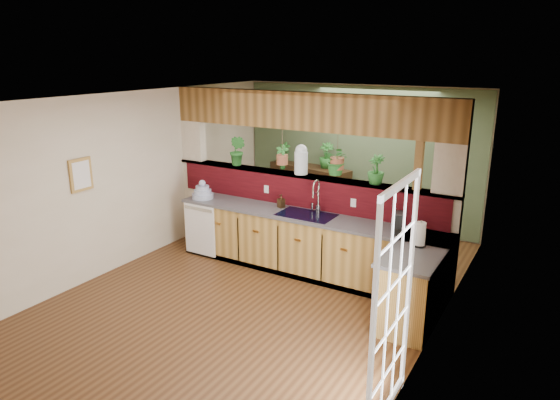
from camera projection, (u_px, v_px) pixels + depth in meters
The scene contains 28 objects.
ground at pixel (255, 295), 6.73m from camera, with size 4.60×7.00×0.01m, color #4D2E17.
ceiling at pixel (252, 99), 5.99m from camera, with size 4.60×7.00×0.01m, color brown.
wall_back at pixel (358, 156), 9.25m from camera, with size 4.60×0.02×2.60m, color beige.
wall_left at pixel (126, 180), 7.48m from camera, with size 0.02×7.00×2.60m, color beige.
wall_right at pixel (437, 234), 5.24m from camera, with size 0.02×7.00×2.60m, color beige.
pass_through_partition at pixel (305, 187), 7.49m from camera, with size 4.60×0.21×2.60m.
pass_through_ledge at pixel (304, 176), 7.46m from camera, with size 4.60×0.21×0.04m, color brown.
header_beam at pixel (305, 111), 7.19m from camera, with size 4.60×0.15×0.55m, color brown.
sage_backwall at pixel (357, 156), 9.24m from camera, with size 4.55×0.02×2.55m, color #4E6444.
countertop at pixel (340, 254), 6.91m from camera, with size 4.14×1.52×0.90m.
dishwasher at pixel (200, 230), 7.87m from camera, with size 0.58×0.03×0.82m.
navy_sink at pixel (306, 220), 7.18m from camera, with size 0.82×0.50×0.18m.
french_door at pixel (393, 307), 4.25m from camera, with size 0.06×1.02×2.16m, color white.
framed_print at pixel (81, 175), 6.74m from camera, with size 0.04×0.35×0.45m.
faucet at pixel (317, 195), 7.17m from camera, with size 0.22×0.22×0.50m.
dish_stack at pixel (203, 193), 7.96m from camera, with size 0.34×0.34×0.30m.
soap_dispenser at pixel (281, 201), 7.47m from camera, with size 0.09×0.09×0.20m, color #3A2815.
coffee_maker at pixel (399, 224), 6.39m from camera, with size 0.14×0.24×0.27m.
paper_towel at pixel (420, 235), 5.95m from camera, with size 0.15×0.15×0.32m.
glass_jar at pixel (301, 159), 7.41m from camera, with size 0.20×0.20×0.45m.
ledge_plant_left at pixel (238, 151), 7.97m from camera, with size 0.27×0.22×0.49m, color #246525.
ledge_plant_right at pixel (376, 169), 6.85m from camera, with size 0.23×0.23×0.41m, color #246525.
hanging_plant_a at pixel (282, 150), 7.54m from camera, with size 0.23×0.19×0.55m.
hanging_plant_b at pixel (338, 148), 7.06m from camera, with size 0.45×0.41×0.55m.
shelving_console at pixel (309, 194), 9.70m from camera, with size 1.67×0.45×1.12m, color black.
shelf_plant_a at pixel (285, 153), 9.75m from camera, with size 0.22×0.15×0.41m, color #246525.
shelf_plant_b at pixel (326, 156), 9.31m from camera, with size 0.27×0.27×0.47m, color #246525.
floor_plant at pixel (349, 231), 8.13m from camera, with size 0.61×0.53×0.68m, color #246525.
Camera 1 is at (3.38, -5.08, 3.12)m, focal length 32.00 mm.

